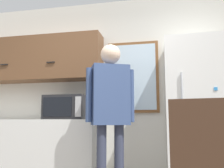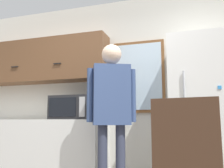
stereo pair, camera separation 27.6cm
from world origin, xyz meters
The scene contains 7 objects.
back_wall centered at (0.00, 1.96, 1.35)m, with size 6.00×0.06×2.70m.
counter centered at (-1.14, 1.64, 0.45)m, with size 2.11×0.57×0.90m.
upper_cabinets centered at (-1.14, 1.76, 1.80)m, with size 2.11×0.36×0.66m.
microwave centered at (-0.52, 1.59, 1.06)m, with size 0.55×0.42×0.32m.
person centered at (0.18, 1.18, 1.09)m, with size 0.52×0.38×1.78m.
refrigerator centered at (1.21, 1.61, 0.95)m, with size 0.81×0.66×1.90m.
window centered at (0.35, 1.92, 1.51)m, with size 0.74×0.05×1.03m.
Camera 2 is at (1.05, -1.55, 0.88)m, focal length 40.00 mm.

